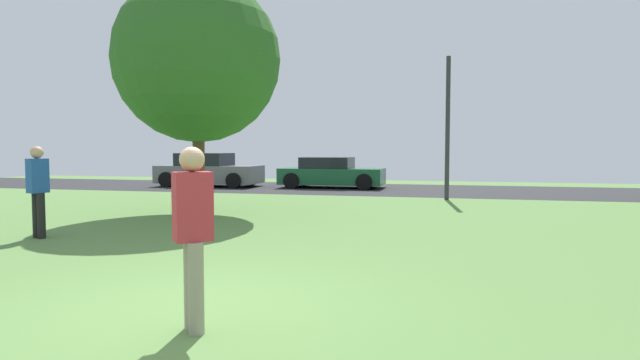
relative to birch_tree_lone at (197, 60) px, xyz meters
name	(u,v)px	position (x,y,z in m)	size (l,w,h in m)	color
ground_plane	(193,307)	(3.60, -7.18, -3.82)	(44.00, 44.00, 0.00)	#5B8442
road_strip	(385,189)	(3.60, 8.82, -3.81)	(44.00, 6.40, 0.01)	#28282B
birch_tree_lone	(197,60)	(0.00, 0.00, 0.00)	(4.10, 4.10, 5.88)	brown
person_catcher	(193,231)	(3.95, -7.82, -2.92)	(0.39, 0.38, 1.63)	gray
person_bystander	(38,188)	(-1.09, -4.08, -2.90)	(0.32, 0.38, 1.66)	black
parked_car_grey	(209,171)	(-4.01, 8.69, -3.16)	(4.36, 2.11, 1.43)	slate
parked_car_green	(331,173)	(1.30, 9.17, -3.22)	(4.24, 2.09, 1.27)	#195633
street_lamp_post	(448,129)	(6.00, 5.02, -1.57)	(0.14, 0.14, 4.50)	#2D2D33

